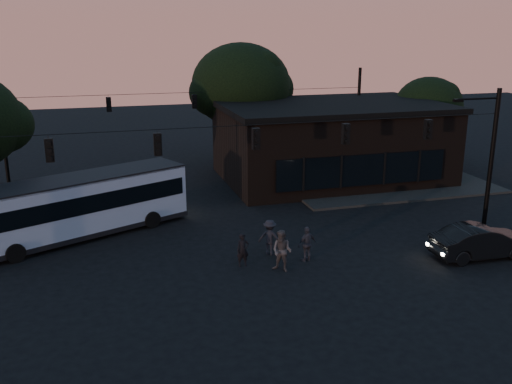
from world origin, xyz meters
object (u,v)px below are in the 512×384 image
object	(u,v)px
car	(481,242)
pedestrian_a	(243,250)
bus	(81,203)
pedestrian_b	(282,251)
building	(331,141)
pedestrian_c	(307,244)
pedestrian_d	(270,237)

from	to	relation	value
car	pedestrian_a	size ratio (longest dim) A/B	3.07
bus	pedestrian_b	xyz separation A→B (m)	(8.51, -7.12, -0.83)
building	pedestrian_c	xyz separation A→B (m)	(-7.06, -13.78, -1.87)
building	pedestrian_a	xyz separation A→B (m)	(-10.06, -13.52, -1.93)
pedestrian_a	bus	bearing A→B (deg)	138.29
pedestrian_b	pedestrian_d	xyz separation A→B (m)	(0.06, 2.00, -0.08)
pedestrian_a	pedestrian_d	bearing A→B (deg)	30.91
building	bus	world-z (taller)	building
pedestrian_b	building	bearing A→B (deg)	101.65
bus	pedestrian_a	world-z (taller)	bus
pedestrian_d	pedestrian_b	bearing A→B (deg)	119.51
bus	pedestrian_b	world-z (taller)	bus
pedestrian_a	building	bearing A→B (deg)	52.73
pedestrian_b	pedestrian_c	world-z (taller)	pedestrian_b
building	bus	bearing A→B (deg)	-156.49
building	pedestrian_a	bearing A→B (deg)	-126.67
building	pedestrian_c	bearing A→B (deg)	-117.12
car	pedestrian_a	distance (m)	11.26
bus	building	bearing A→B (deg)	-1.38
building	pedestrian_d	size ratio (longest dim) A/B	8.86
pedestrian_c	pedestrian_d	size ratio (longest dim) A/B	0.97
pedestrian_a	pedestrian_c	world-z (taller)	pedestrian_c
bus	pedestrian_b	bearing A→B (deg)	-64.80
building	pedestrian_a	size ratio (longest dim) A/B	9.89
bus	car	bearing A→B (deg)	-49.40
pedestrian_a	pedestrian_d	xyz separation A→B (m)	(1.59, 0.97, 0.09)
bus	pedestrian_d	size ratio (longest dim) A/B	6.53
bus	pedestrian_d	world-z (taller)	bus
pedestrian_a	pedestrian_c	bearing A→B (deg)	-5.71
building	car	size ratio (longest dim) A/B	3.22
building	pedestrian_b	xyz separation A→B (m)	(-8.54, -14.54, -1.76)
bus	pedestrian_d	xyz separation A→B (m)	(8.57, -5.13, -0.92)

